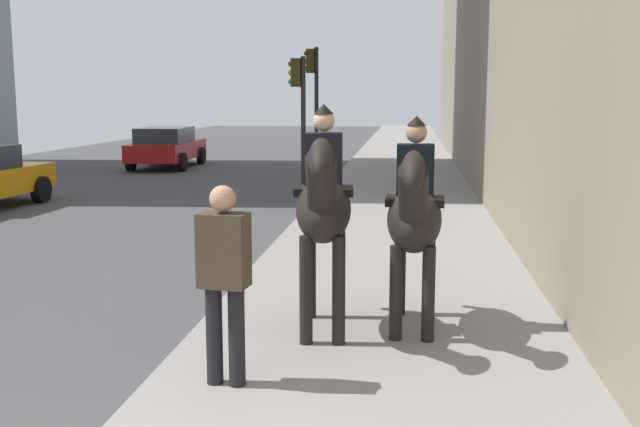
% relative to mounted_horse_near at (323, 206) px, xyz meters
% --- Properties ---
extents(mounted_horse_near, '(2.15, 0.69, 2.34)m').
position_rel_mounted_horse_near_xyz_m(mounted_horse_near, '(0.00, 0.00, 0.00)').
color(mounted_horse_near, black).
rests_on(mounted_horse_near, sidewalk_slab).
extents(mounted_horse_far, '(2.15, 0.61, 2.22)m').
position_rel_mounted_horse_near_xyz_m(mounted_horse_far, '(0.21, -0.92, -0.11)').
color(mounted_horse_far, black).
rests_on(mounted_horse_far, sidewalk_slab).
extents(pedestrian_greeting, '(0.31, 0.43, 1.70)m').
position_rel_mounted_horse_near_xyz_m(pedestrian_greeting, '(-1.51, 0.66, -0.34)').
color(pedestrian_greeting, black).
rests_on(pedestrian_greeting, sidewalk_slab).
extents(car_mid_lane, '(4.48, 2.13, 1.44)m').
position_rel_mounted_horse_near_xyz_m(car_mid_lane, '(18.52, 7.73, -0.68)').
color(car_mid_lane, maroon).
rests_on(car_mid_lane, ground).
extents(traffic_light_near_curb, '(0.20, 0.44, 3.51)m').
position_rel_mounted_horse_near_xyz_m(traffic_light_near_curb, '(11.37, 1.90, 0.93)').
color(traffic_light_near_curb, black).
rests_on(traffic_light_near_curb, ground).
extents(traffic_light_far_curb, '(0.20, 0.44, 3.96)m').
position_rel_mounted_horse_near_xyz_m(traffic_light_far_curb, '(15.01, 2.00, 1.21)').
color(traffic_light_far_curb, black).
rests_on(traffic_light_far_curb, ground).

